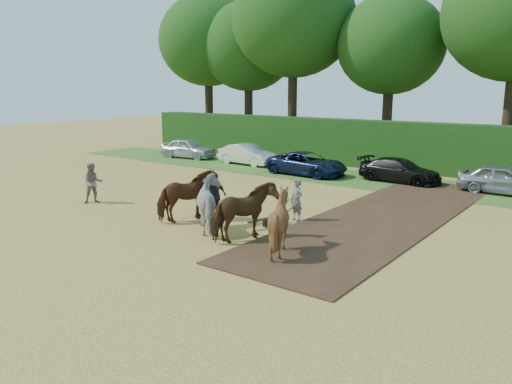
{
  "coord_description": "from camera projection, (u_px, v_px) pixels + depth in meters",
  "views": [
    {
      "loc": [
        8.97,
        -11.51,
        5.08
      ],
      "look_at": [
        -1.51,
        2.43,
        1.4
      ],
      "focal_mm": 35.0,
      "sensor_mm": 36.0,
      "label": 1
    }
  ],
  "objects": [
    {
      "name": "treeline",
      "position": [
        437.0,
        24.0,
        31.43
      ],
      "size": [
        48.7,
        10.6,
        14.21
      ],
      "color": "#382616",
      "rests_on": "ground"
    },
    {
      "name": "spectator_far",
      "position": [
        214.0,
        196.0,
        19.34
      ],
      "size": [
        0.7,
        1.17,
        1.86
      ],
      "primitive_type": "imported",
      "rotation": [
        0.0,
        0.0,
        1.33
      ],
      "color": "#242731",
      "rests_on": "ground"
    },
    {
      "name": "grass_verge",
      "position": [
        411.0,
        185.0,
        26.27
      ],
      "size": [
        50.0,
        5.0,
        0.03
      ],
      "primitive_type": "cube",
      "color": "#38601E",
      "rests_on": "ground"
    },
    {
      "name": "parked_cars",
      "position": [
        460.0,
        178.0,
        24.64
      ],
      "size": [
        41.83,
        3.42,
        1.45
      ],
      "color": "silver",
      "rests_on": "ground"
    },
    {
      "name": "spectator_near",
      "position": [
        93.0,
        183.0,
        22.15
      ],
      "size": [
        1.04,
        1.1,
        1.8
      ],
      "primitive_type": "imported",
      "rotation": [
        0.0,
        0.0,
        1.02
      ],
      "color": "tan",
      "rests_on": "ground"
    },
    {
      "name": "plough_team",
      "position": [
        231.0,
        208.0,
        17.29
      ],
      "size": [
        6.81,
        4.88,
        1.97
      ],
      "color": "#602818",
      "rests_on": "ground"
    },
    {
      "name": "earth_strip",
      "position": [
        385.0,
        216.0,
        19.91
      ],
      "size": [
        4.5,
        17.0,
        0.05
      ],
      "primitive_type": "cube",
      "color": "#472D1C",
      "rests_on": "ground"
    },
    {
      "name": "hedgerow",
      "position": [
        439.0,
        149.0,
        29.49
      ],
      "size": [
        46.0,
        1.6,
        3.0
      ],
      "primitive_type": "cube",
      "color": "#14380F",
      "rests_on": "ground"
    },
    {
      "name": "ground",
      "position": [
        248.0,
        256.0,
        15.33
      ],
      "size": [
        120.0,
        120.0,
        0.0
      ],
      "primitive_type": "plane",
      "color": "gold",
      "rests_on": "ground"
    }
  ]
}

